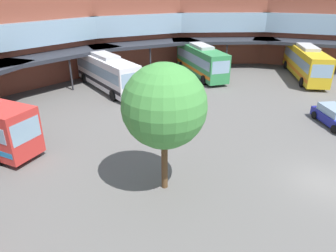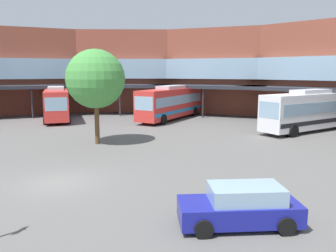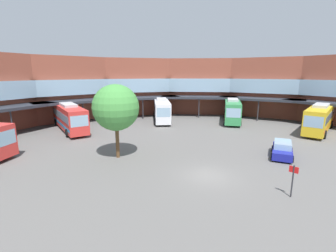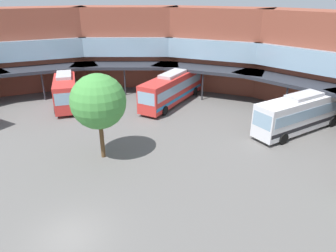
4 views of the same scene
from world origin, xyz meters
TOP-DOWN VIEW (x-y plane):
  - ground_plane at (0.00, 0.00)m, footprint 116.66×116.66m
  - station_building at (0.00, 21.04)m, footprint 74.09×39.38m
  - bus_2 at (7.57, 23.11)m, footprint 6.92×11.37m
  - bus_3 at (-7.82, 23.02)m, footprint 3.56×12.44m
  - bus_5 at (-18.83, 15.39)m, footprint 9.82×8.77m
  - parked_car at (9.59, 0.23)m, footprint 4.60×4.08m
  - plaza_tree at (-5.17, 7.99)m, footprint 4.52×4.52m

SIDE VIEW (x-z plane):
  - ground_plane at x=0.00m, z-range 0.00..0.00m
  - parked_car at x=9.59m, z-range -0.03..1.50m
  - bus_5 at x=-18.83m, z-range 0.02..3.89m
  - bus_2 at x=7.57m, z-range 0.02..3.96m
  - bus_3 at x=-7.82m, z-range 0.02..3.99m
  - plaza_tree at x=-5.17m, z-range 1.39..8.71m
  - station_building at x=0.00m, z-range 0.03..11.16m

